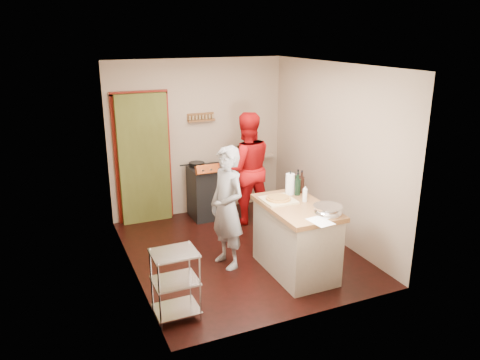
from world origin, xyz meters
The scene contains 10 objects.
floor centered at (0.00, 0.00, 0.00)m, with size 3.50×3.50×0.00m, color black.
back_wall centered at (-0.64, 1.78, 1.13)m, with size 3.00×0.44×2.60m.
left_wall centered at (-1.50, 0.00, 1.30)m, with size 0.04×3.50×2.60m, color gray.
right_wall centered at (1.50, 0.00, 1.30)m, with size 0.04×3.50×2.60m, color gray.
ceiling centered at (0.00, 0.00, 2.61)m, with size 3.00×3.50×0.02m, color white.
stove centered at (0.05, 1.42, 0.45)m, with size 0.60×0.63×1.00m.
wire_shelving centered at (-1.28, -1.20, 0.44)m, with size 0.48×0.40×0.80m.
island centered at (0.43, -0.82, 0.49)m, with size 0.72×1.34×1.23m.
person_stripe centered at (-0.31, -0.30, 0.82)m, with size 0.60×0.39×1.64m, color #B9B9BE.
person_red centered at (0.55, 1.00, 0.91)m, with size 0.88×0.69×1.81m, color #AC0B0D.
Camera 1 is at (-2.42, -5.56, 3.02)m, focal length 35.00 mm.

